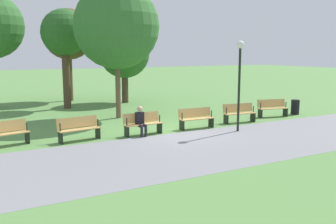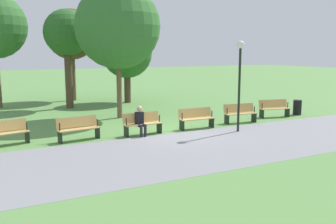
% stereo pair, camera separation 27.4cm
% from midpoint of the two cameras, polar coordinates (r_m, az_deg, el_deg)
% --- Properties ---
extents(ground_plane, '(120.00, 120.00, 0.00)m').
position_cam_midpoint_polar(ground_plane, '(15.41, 0.03, -3.10)').
color(ground_plane, '#5B8C47').
extents(path_paving, '(27.35, 4.98, 0.01)m').
position_cam_midpoint_polar(path_paving, '(13.09, 5.80, -5.40)').
color(path_paving, gray).
rests_on(path_paving, ground).
extents(bench_0, '(1.66, 0.79, 0.89)m').
position_cam_midpoint_polar(bench_0, '(19.62, 15.62, 0.64)').
color(bench_0, tan).
rests_on(bench_0, ground).
extents(bench_1, '(1.65, 0.67, 0.89)m').
position_cam_midpoint_polar(bench_1, '(17.66, 10.61, -0.11)').
color(bench_1, tan).
rests_on(bench_1, ground).
extents(bench_2, '(1.62, 0.54, 0.89)m').
position_cam_midpoint_polar(bench_2, '(16.03, 3.92, -0.94)').
color(bench_2, tan).
rests_on(bench_2, ground).
extents(bench_3, '(1.62, 0.54, 0.89)m').
position_cam_midpoint_polar(bench_3, '(14.85, -4.51, -1.77)').
color(bench_3, tan).
rests_on(bench_3, ground).
extents(bench_4, '(1.65, 0.67, 0.89)m').
position_cam_midpoint_polar(bench_4, '(14.25, -14.31, -2.51)').
color(bench_4, tan).
rests_on(bench_4, ground).
extents(bench_5, '(1.66, 0.79, 0.89)m').
position_cam_midpoint_polar(bench_5, '(14.31, -24.61, -3.04)').
color(bench_5, tan).
rests_on(bench_5, ground).
extents(person_seated, '(0.33, 0.53, 1.20)m').
position_cam_midpoint_polar(person_seated, '(14.63, -4.83, -1.27)').
color(person_seated, black).
rests_on(person_seated, ground).
extents(tree_1, '(3.30, 3.30, 4.93)m').
position_cam_midpoint_polar(tree_1, '(24.19, -7.17, 9.13)').
color(tree_1, '#4C3828').
rests_on(tree_1, ground).
extents(tree_2, '(3.41, 3.41, 6.21)m').
position_cam_midpoint_polar(tree_2, '(25.98, -15.63, 11.58)').
color(tree_2, brown).
rests_on(tree_2, ground).
extents(tree_3, '(2.69, 2.69, 5.79)m').
position_cam_midpoint_polar(tree_3, '(22.44, -16.23, 11.65)').
color(tree_3, '#4C3828').
rests_on(tree_3, ground).
extents(tree_4, '(4.21, 4.21, 6.67)m').
position_cam_midpoint_polar(tree_4, '(18.55, -8.47, 13.09)').
color(tree_4, brown).
rests_on(tree_4, ground).
extents(lamp_post, '(0.32, 0.32, 3.79)m').
position_cam_midpoint_polar(lamp_post, '(15.45, 10.64, 6.72)').
color(lamp_post, black).
rests_on(lamp_post, ground).
extents(trash_bin, '(0.44, 0.44, 0.79)m').
position_cam_midpoint_polar(trash_bin, '(20.74, 18.90, 0.74)').
color(trash_bin, black).
rests_on(trash_bin, ground).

